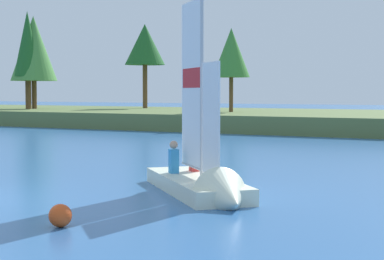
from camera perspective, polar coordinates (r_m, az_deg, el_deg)
shore_bank at (r=41.12m, az=12.30°, el=0.84°), size 80.00×15.38×1.01m
shoreline_tree_left at (r=49.88m, az=-14.48°, el=7.38°), size 2.08×2.08×7.36m
shoreline_tree_midleft at (r=50.32m, az=-13.97°, el=7.08°), size 3.50×3.50×7.05m
shoreline_tree_centre at (r=50.63m, az=-4.23°, el=7.59°), size 3.15×3.15×6.61m
shoreline_tree_midright at (r=41.47m, az=3.53°, el=6.89°), size 2.41×2.41×5.41m
sailboat at (r=14.09m, az=1.38°, el=-4.67°), size 4.31×4.35×5.45m
channel_buoy at (r=11.38m, az=-11.69°, el=-7.50°), size 0.40×0.40×0.40m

